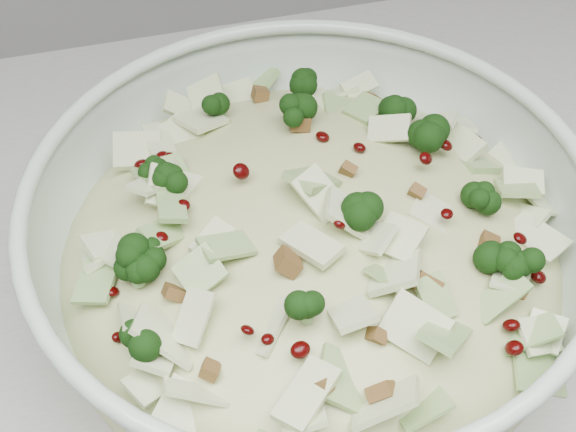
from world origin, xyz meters
name	(u,v)px	position (x,y,z in m)	size (l,w,h in m)	color
mixing_bowl	(310,261)	(-0.42, 1.60, 0.97)	(0.45, 0.45, 0.14)	silver
salad	(311,238)	(-0.42, 1.60, 0.99)	(0.43, 0.43, 0.14)	#C1C687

